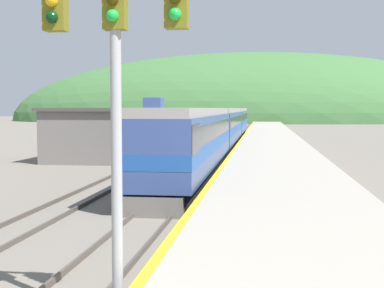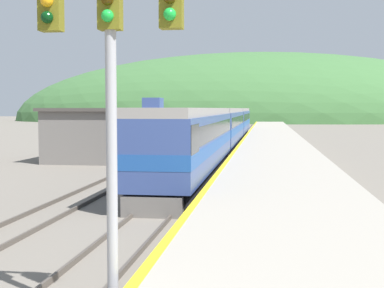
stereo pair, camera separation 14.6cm
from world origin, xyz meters
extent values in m
cube|color=#4C443D|center=(-0.72, 70.00, 0.08)|extent=(0.08, 180.00, 0.16)
cube|color=#4C443D|center=(0.72, 70.00, 0.08)|extent=(0.08, 180.00, 0.16)
cube|color=#4C443D|center=(-4.66, 70.00, 0.08)|extent=(0.08, 180.00, 0.16)
cube|color=#4C443D|center=(-3.23, 70.00, 0.08)|extent=(0.08, 180.00, 0.16)
cube|color=#9E9689|center=(4.79, 50.00, 0.44)|extent=(6.19, 140.00, 0.88)
cube|color=yellow|center=(1.81, 50.00, 0.89)|extent=(0.24, 140.00, 0.01)
ellipsoid|color=#3D6B38|center=(0.00, 163.65, 0.00)|extent=(155.30, 69.88, 42.67)
cube|color=slate|center=(-8.53, 33.40, 1.88)|extent=(6.50, 6.86, 3.76)
cube|color=#47423D|center=(-8.53, 33.40, 3.88)|extent=(7.00, 7.36, 0.24)
cube|color=black|center=(0.00, 23.46, 0.42)|extent=(2.38, 19.65, 0.85)
cube|color=#334784|center=(0.00, 23.46, 2.22)|extent=(2.90, 20.91, 2.74)
cube|color=#1E4C99|center=(0.00, 23.46, 2.00)|extent=(2.93, 20.93, 0.60)
cube|color=black|center=(0.00, 23.46, 2.83)|extent=(2.92, 19.65, 0.82)
cube|color=gray|center=(0.00, 23.46, 3.79)|extent=(2.72, 20.91, 0.40)
cube|color=black|center=(0.00, 14.14, 2.83)|extent=(2.94, 2.20, 1.10)
cube|color=#334784|center=(0.00, 13.46, 4.17)|extent=(0.64, 0.80, 0.36)
cube|color=slate|center=(0.00, 13.21, 0.38)|extent=(2.26, 0.40, 0.77)
cube|color=black|center=(0.00, 45.68, 0.42)|extent=(2.38, 20.43, 0.85)
cube|color=#334784|center=(0.00, 45.68, 2.22)|extent=(2.90, 21.74, 2.74)
cube|color=#1E4C99|center=(0.00, 45.68, 2.00)|extent=(2.93, 21.76, 0.60)
cube|color=black|center=(0.00, 45.68, 2.83)|extent=(2.92, 20.43, 0.82)
cube|color=gray|center=(0.00, 45.68, 3.79)|extent=(2.72, 21.74, 0.40)
cube|color=black|center=(0.00, 68.32, 0.42)|extent=(2.38, 20.43, 0.85)
cube|color=#334784|center=(0.00, 68.32, 2.22)|extent=(2.90, 21.74, 2.74)
cube|color=#1E4C99|center=(0.00, 68.32, 2.00)|extent=(2.93, 21.76, 0.60)
cube|color=black|center=(0.00, 68.32, 2.83)|extent=(2.92, 20.43, 0.82)
cube|color=gray|center=(0.00, 68.32, 3.79)|extent=(2.72, 21.74, 0.40)
cylinder|color=#9E9EA3|center=(1.35, 3.63, 3.68)|extent=(0.20, 0.20, 7.37)
cube|color=#6B6619|center=(0.25, 3.63, 5.86)|extent=(0.40, 0.28, 1.02)
sphere|color=orange|center=(0.25, 3.45, 5.86)|extent=(0.22, 0.22, 0.22)
sphere|color=black|center=(0.25, 3.45, 5.57)|extent=(0.22, 0.22, 0.22)
cube|color=#6B6619|center=(1.35, 3.63, 5.86)|extent=(0.40, 0.28, 1.02)
sphere|color=green|center=(1.35, 3.45, 5.57)|extent=(0.22, 0.22, 0.22)
sphere|color=green|center=(2.45, 3.45, 5.57)|extent=(0.22, 0.22, 0.22)
camera|label=1|loc=(3.96, -5.67, 3.97)|focal=50.00mm
camera|label=2|loc=(4.10, -5.65, 3.97)|focal=50.00mm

